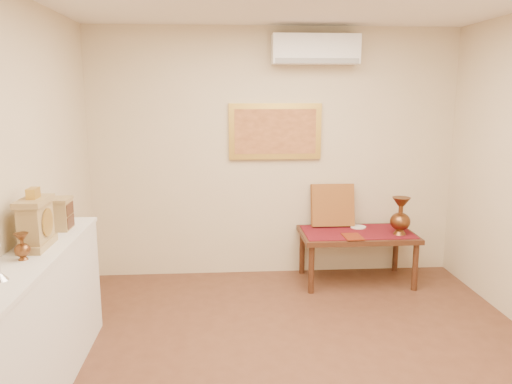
{
  "coord_description": "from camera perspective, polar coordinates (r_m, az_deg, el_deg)",
  "views": [
    {
      "loc": [
        -0.59,
        -3.16,
        2.0
      ],
      "look_at": [
        -0.28,
        1.15,
        1.15
      ],
      "focal_mm": 35.0,
      "sensor_mm": 36.0,
      "label": 1
    }
  ],
  "objects": [
    {
      "name": "floor",
      "position": [
        3.79,
        5.91,
        -20.81
      ],
      "size": [
        4.5,
        4.5,
        0.0
      ],
      "primitive_type": "plane",
      "color": "brown",
      "rests_on": "ground"
    },
    {
      "name": "wall_back",
      "position": [
        5.48,
        2.15,
        4.35
      ],
      "size": [
        4.0,
        0.02,
        2.7
      ],
      "primitive_type": "cube",
      "color": "beige",
      "rests_on": "ground"
    },
    {
      "name": "brass_urn_small",
      "position": [
        3.44,
        -25.2,
        -5.27
      ],
      "size": [
        0.1,
        0.1,
        0.22
      ],
      "primitive_type": null,
      "color": "brown",
      "rests_on": "display_ledge"
    },
    {
      "name": "table_cloth",
      "position": [
        5.44,
        11.48,
        -4.49
      ],
      "size": [
        1.14,
        0.59,
        0.01
      ],
      "primitive_type": "cube",
      "color": "maroon",
      "rests_on": "low_table"
    },
    {
      "name": "brass_urn_tall",
      "position": [
        5.39,
        16.2,
        -2.2
      ],
      "size": [
        0.21,
        0.21,
        0.48
      ],
      "primitive_type": null,
      "color": "brown",
      "rests_on": "table_cloth"
    },
    {
      "name": "plate",
      "position": [
        5.6,
        11.59,
        -3.93
      ],
      "size": [
        0.17,
        0.17,
        0.01
      ],
      "primitive_type": "cylinder",
      "color": "white",
      "rests_on": "table_cloth"
    },
    {
      "name": "menu",
      "position": [
        5.21,
        11.0,
        -5.04
      ],
      "size": [
        0.19,
        0.26,
        0.01
      ],
      "primitive_type": "cube",
      "rotation": [
        0.0,
        0.0,
        0.04
      ],
      "color": "maroon",
      "rests_on": "table_cloth"
    },
    {
      "name": "cushion",
      "position": [
        5.57,
        8.73,
        -1.49
      ],
      "size": [
        0.47,
        0.2,
        0.48
      ],
      "primitive_type": "cube",
      "rotation": [
        -0.21,
        0.0,
        0.0
      ],
      "color": "maroon",
      "rests_on": "table_cloth"
    },
    {
      "name": "display_ledge",
      "position": [
        3.71,
        -23.82,
        -13.85
      ],
      "size": [
        0.37,
        2.02,
        0.98
      ],
      "color": "white",
      "rests_on": "floor"
    },
    {
      "name": "mantel_clock",
      "position": [
        3.65,
        -23.84,
        -3.21
      ],
      "size": [
        0.17,
        0.36,
        0.41
      ],
      "color": "tan",
      "rests_on": "display_ledge"
    },
    {
      "name": "wooden_chest",
      "position": [
        4.09,
        -21.48,
        -2.32
      ],
      "size": [
        0.16,
        0.21,
        0.24
      ],
      "color": "tan",
      "rests_on": "display_ledge"
    },
    {
      "name": "low_table",
      "position": [
        5.46,
        11.45,
        -5.19
      ],
      "size": [
        1.2,
        0.7,
        0.55
      ],
      "color": "#472515",
      "rests_on": "floor"
    },
    {
      "name": "painting",
      "position": [
        5.43,
        2.2,
        6.93
      ],
      "size": [
        1.0,
        0.06,
        0.6
      ],
      "color": "gold",
      "rests_on": "wall_back"
    },
    {
      "name": "ac_unit",
      "position": [
        5.39,
        6.8,
        15.87
      ],
      "size": [
        0.9,
        0.25,
        0.3
      ],
      "color": "white",
      "rests_on": "wall_back"
    }
  ]
}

